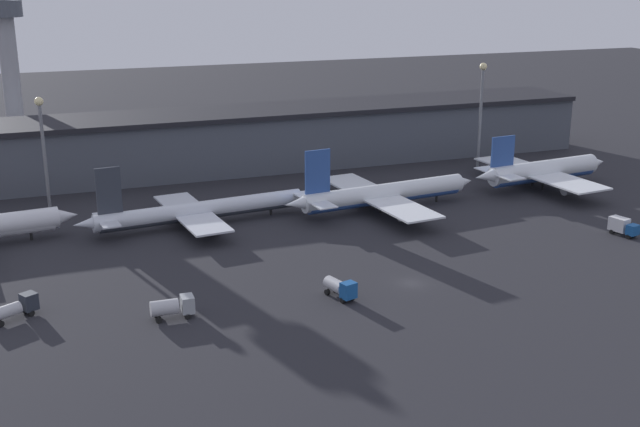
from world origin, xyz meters
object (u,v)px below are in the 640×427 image
(service_vehicle_1, at_px, (173,307))
(service_vehicle_3, at_px, (623,226))
(service_vehicle_2, at_px, (15,308))
(control_tower, at_px, (9,63))
(service_vehicle_0, at_px, (340,288))
(airplane_3, at_px, (542,171))
(airplane_2, at_px, (382,194))
(airplane_1, at_px, (198,211))

(service_vehicle_1, bearing_deg, service_vehicle_3, 6.42)
(service_vehicle_2, xyz_separation_m, control_tower, (1.44, 103.90, 23.38))
(service_vehicle_3, bearing_deg, control_tower, -149.15)
(service_vehicle_0, bearing_deg, control_tower, -174.58)
(service_vehicle_3, bearing_deg, airplane_3, 155.60)
(service_vehicle_3, bearing_deg, airplane_2, -145.36)
(service_vehicle_3, height_order, control_tower, control_tower)
(airplane_1, bearing_deg, airplane_2, -10.72)
(airplane_3, bearing_deg, airplane_1, 174.22)
(control_tower, bearing_deg, service_vehicle_1, -79.93)
(airplane_2, xyz_separation_m, service_vehicle_3, (35.51, -30.46, -1.62))
(airplane_2, distance_m, service_vehicle_3, 46.82)
(service_vehicle_2, bearing_deg, service_vehicle_0, -40.48)
(service_vehicle_3, bearing_deg, service_vehicle_0, -95.90)
(service_vehicle_0, distance_m, service_vehicle_2, 47.32)
(airplane_2, bearing_deg, service_vehicle_3, -46.87)
(service_vehicle_1, distance_m, service_vehicle_3, 86.18)
(airplane_2, relative_size, service_vehicle_2, 6.25)
(service_vehicle_1, bearing_deg, airplane_2, 38.49)
(airplane_3, bearing_deg, airplane_2, 178.74)
(airplane_1, relative_size, service_vehicle_1, 7.73)
(airplane_2, height_order, airplane_3, airplane_2)
(airplane_3, distance_m, service_vehicle_3, 34.62)
(service_vehicle_1, bearing_deg, service_vehicle_2, 161.69)
(service_vehicle_0, bearing_deg, service_vehicle_2, -117.27)
(airplane_3, relative_size, control_tower, 0.87)
(service_vehicle_0, relative_size, service_vehicle_1, 1.01)
(airplane_1, relative_size, service_vehicle_3, 8.17)
(control_tower, bearing_deg, service_vehicle_0, -68.26)
(airplane_2, bearing_deg, control_tower, 127.58)
(airplane_1, bearing_deg, airplane_3, -5.78)
(airplane_3, distance_m, control_tower, 132.96)
(service_vehicle_2, bearing_deg, service_vehicle_3, -29.31)
(service_vehicle_3, xyz_separation_m, control_tower, (-105.61, 103.46, 23.24))
(service_vehicle_0, xyz_separation_m, control_tower, (-45.02, 112.88, 23.36))
(service_vehicle_3, bearing_deg, airplane_1, -129.24)
(airplane_2, xyz_separation_m, service_vehicle_0, (-25.07, -39.88, -1.74))
(airplane_1, distance_m, control_tower, 80.24)
(airplane_3, xyz_separation_m, service_vehicle_0, (-66.38, -43.48, -2.15))
(airplane_1, relative_size, control_tower, 1.12)
(service_vehicle_3, relative_size, control_tower, 0.14)
(airplane_1, bearing_deg, service_vehicle_0, -79.72)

